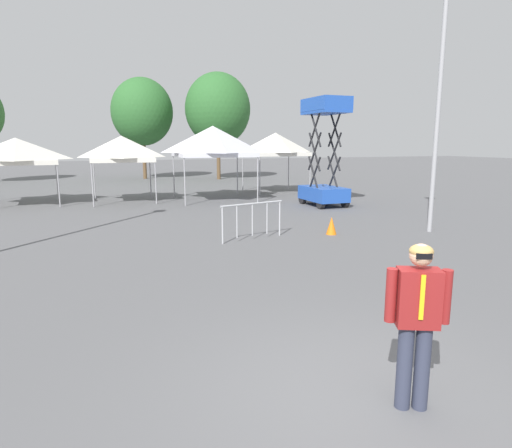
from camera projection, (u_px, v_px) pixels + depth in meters
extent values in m
plane|color=#5B5B5E|center=(356.00, 397.00, 4.82)|extent=(140.00, 140.00, 0.00)
cylinder|color=#9E9EA3|center=(58.00, 184.00, 18.92)|extent=(0.06, 0.06, 2.03)
cylinder|color=#9E9EA3|center=(57.00, 179.00, 21.72)|extent=(0.06, 0.06, 2.03)
pyramid|color=white|center=(16.00, 149.00, 19.39)|extent=(3.53, 3.53, 0.96)
cube|color=white|center=(17.00, 162.00, 19.50)|extent=(3.50, 3.50, 0.20)
cylinder|color=#9E9EA3|center=(92.00, 183.00, 18.98)|extent=(0.06, 0.06, 2.10)
cylinder|color=#9E9EA3|center=(156.00, 181.00, 19.82)|extent=(0.06, 0.06, 2.10)
cylinder|color=#9E9EA3|center=(94.00, 178.00, 21.50)|extent=(0.06, 0.06, 2.10)
cylinder|color=#9E9EA3|center=(150.00, 177.00, 22.34)|extent=(0.06, 0.06, 2.10)
pyramid|color=white|center=(122.00, 147.00, 20.38)|extent=(2.96, 2.96, 0.99)
cube|color=white|center=(123.00, 159.00, 20.48)|extent=(2.93, 2.93, 0.20)
cylinder|color=#9E9EA3|center=(185.00, 180.00, 19.21)|extent=(0.06, 0.06, 2.31)
cylinder|color=#9E9EA3|center=(258.00, 178.00, 20.27)|extent=(0.06, 0.06, 2.31)
cylinder|color=#9E9EA3|center=(174.00, 175.00, 22.37)|extent=(0.06, 0.06, 2.31)
cylinder|color=#9E9EA3|center=(237.00, 173.00, 23.43)|extent=(0.06, 0.06, 2.31)
pyramid|color=white|center=(213.00, 139.00, 20.99)|extent=(3.71, 3.71, 1.25)
cube|color=white|center=(213.00, 154.00, 21.12)|extent=(3.68, 3.68, 0.20)
cylinder|color=#9E9EA3|center=(260.00, 175.00, 22.72)|extent=(0.06, 0.06, 2.26)
cylinder|color=#9E9EA3|center=(310.00, 173.00, 23.67)|extent=(0.06, 0.06, 2.26)
cylinder|color=#9E9EA3|center=(243.00, 171.00, 25.41)|extent=(0.06, 0.06, 2.26)
cylinder|color=#9E9EA3|center=(289.00, 170.00, 26.36)|extent=(0.06, 0.06, 2.26)
pyramid|color=white|center=(275.00, 142.00, 24.24)|extent=(3.13, 3.13, 1.05)
cube|color=white|center=(275.00, 154.00, 24.35)|extent=(3.10, 3.10, 0.20)
cylinder|color=black|center=(321.00, 203.00, 18.50)|extent=(0.18, 0.48, 0.48)
cylinder|color=black|center=(345.00, 202.00, 18.91)|extent=(0.18, 0.48, 0.48)
cylinder|color=black|center=(303.00, 199.00, 20.09)|extent=(0.18, 0.48, 0.48)
cylinder|color=black|center=(325.00, 197.00, 20.50)|extent=(0.18, 0.48, 0.48)
cube|color=blue|center=(323.00, 194.00, 19.45)|extent=(1.42, 2.31, 0.60)
cylinder|color=black|center=(314.00, 176.00, 19.13)|extent=(0.09, 1.10, 1.65)
cylinder|color=black|center=(314.00, 176.00, 19.13)|extent=(0.09, 1.10, 1.65)
cylinder|color=black|center=(334.00, 175.00, 19.47)|extent=(0.09, 1.10, 1.65)
cylinder|color=black|center=(334.00, 175.00, 19.47)|extent=(0.09, 1.10, 1.65)
cylinder|color=black|center=(315.00, 152.00, 18.94)|extent=(0.09, 1.10, 1.65)
cylinder|color=black|center=(315.00, 152.00, 18.94)|extent=(0.09, 1.10, 1.65)
cylinder|color=black|center=(334.00, 152.00, 19.28)|extent=(0.09, 1.10, 1.65)
cylinder|color=black|center=(334.00, 152.00, 19.28)|extent=(0.09, 1.10, 1.65)
cylinder|color=black|center=(315.00, 127.00, 18.75)|extent=(0.09, 1.10, 1.65)
cylinder|color=black|center=(315.00, 127.00, 18.75)|extent=(0.09, 1.10, 1.65)
cylinder|color=black|center=(335.00, 128.00, 19.09)|extent=(0.09, 1.10, 1.65)
cylinder|color=black|center=(335.00, 128.00, 19.09)|extent=(0.09, 1.10, 1.65)
cube|color=blue|center=(326.00, 113.00, 18.81)|extent=(1.35, 2.20, 0.12)
cube|color=blue|center=(339.00, 102.00, 17.77)|extent=(1.33, 0.07, 0.55)
cube|color=blue|center=(314.00, 106.00, 19.72)|extent=(1.33, 0.07, 0.55)
cube|color=blue|center=(312.00, 104.00, 18.52)|extent=(0.08, 2.19, 0.55)
cube|color=blue|center=(339.00, 105.00, 18.97)|extent=(0.08, 2.19, 0.55)
cylinder|color=#33384C|center=(404.00, 367.00, 4.57)|extent=(0.16, 0.16, 0.92)
cylinder|color=#33384C|center=(422.00, 367.00, 4.55)|extent=(0.16, 0.16, 0.92)
cube|color=maroon|center=(418.00, 298.00, 4.42)|extent=(0.48, 0.40, 0.60)
cylinder|color=maroon|center=(391.00, 295.00, 4.44)|extent=(0.11, 0.11, 0.56)
cylinder|color=maroon|center=(446.00, 297.00, 4.39)|extent=(0.11, 0.11, 0.56)
sphere|color=#D8A884|center=(421.00, 255.00, 4.34)|extent=(0.23, 0.23, 0.23)
ellipsoid|color=tan|center=(421.00, 251.00, 4.33)|extent=(0.23, 0.23, 0.14)
cube|color=black|center=(424.00, 256.00, 4.23)|extent=(0.15, 0.09, 0.06)
cube|color=yellow|center=(422.00, 298.00, 4.28)|extent=(0.04, 0.03, 0.46)
cylinder|color=#9E9EA3|center=(439.00, 99.00, 13.10)|extent=(0.14, 0.14, 8.10)
cylinder|color=brown|center=(219.00, 158.00, 33.37)|extent=(0.28, 0.28, 3.29)
ellipsoid|color=#2D662D|center=(218.00, 109.00, 32.71)|extent=(4.88, 4.88, 5.36)
cylinder|color=brown|center=(144.00, 158.00, 33.88)|extent=(0.28, 0.28, 3.24)
ellipsoid|color=#2D662D|center=(142.00, 112.00, 33.25)|extent=(4.62, 4.62, 5.08)
cylinder|color=#B7BABF|center=(252.00, 204.00, 12.49)|extent=(2.05, 0.55, 0.05)
cylinder|color=#B7BABF|center=(280.00, 218.00, 13.15)|extent=(0.04, 0.04, 1.05)
cylinder|color=#B7BABF|center=(222.00, 225.00, 12.03)|extent=(0.04, 0.04, 1.05)
cylinder|color=#B7BABF|center=(267.00, 218.00, 12.88)|extent=(0.04, 0.04, 0.92)
cylinder|color=#B7BABF|center=(252.00, 220.00, 12.58)|extent=(0.04, 0.04, 0.92)
cylinder|color=#B7BABF|center=(237.00, 222.00, 12.29)|extent=(0.04, 0.04, 0.92)
cone|color=orange|center=(331.00, 226.00, 13.36)|extent=(0.32, 0.32, 0.54)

